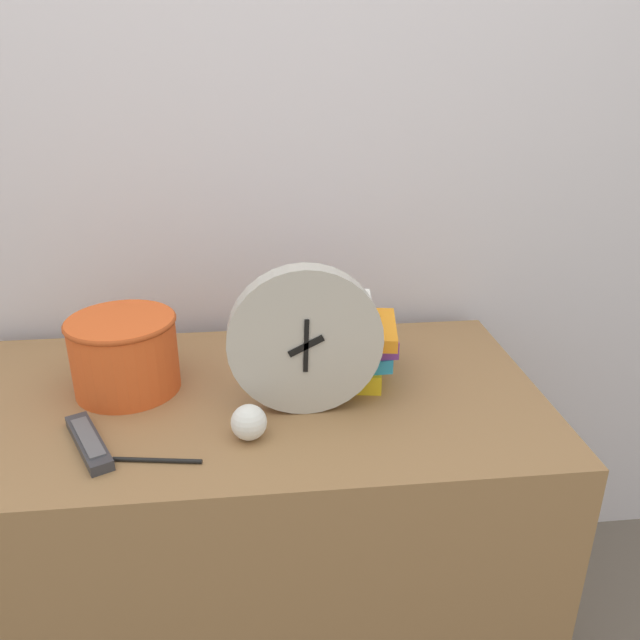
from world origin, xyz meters
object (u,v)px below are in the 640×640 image
Objects in this scene: book_stack at (336,339)px; basket at (124,352)px; crumpled_paper_ball at (249,422)px; tv_remote at (89,442)px; pen at (157,460)px; desk_clock at (305,341)px.

book_stack is 1.12× the size of basket.
crumpled_paper_ball is (-0.19, -0.21, -0.06)m from book_stack.
tv_remote is at bearing 179.70° from crumpled_paper_ball.
desk_clock is at bearing 28.68° from pen.
pen is at bearing -70.99° from basket.
tv_remote is (-0.47, -0.21, -0.08)m from book_stack.
tv_remote is 0.14m from pen.
desk_clock is 1.59× the size of tv_remote.
desk_clock is 4.48× the size of crumpled_paper_ball.
book_stack is 1.34× the size of tv_remote.
desk_clock reaches higher than crumpled_paper_ball.
tv_remote is 2.81× the size of crumpled_paper_ball.
book_stack is 1.61× the size of pen.
desk_clock is 1.19× the size of book_stack.
tv_remote reaches higher than pen.
pen is (-0.35, -0.27, -0.09)m from book_stack.
basket is 1.19× the size of tv_remote.
basket is 0.23m from tv_remote.
desk_clock is 0.18m from crumpled_paper_ball.
crumpled_paper_ball is (0.29, -0.00, 0.02)m from tv_remote.
book_stack reaches higher than basket.
basket is at bearing 109.01° from pen.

